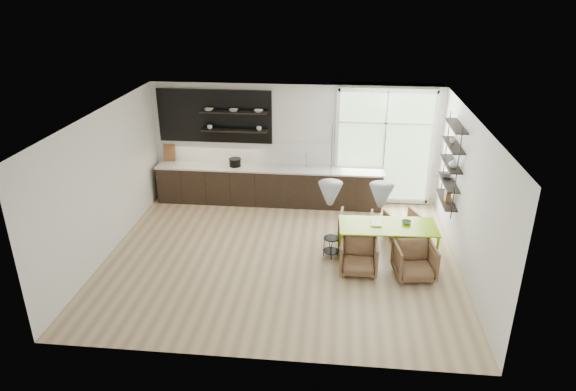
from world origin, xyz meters
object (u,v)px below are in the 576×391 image
object	(u,v)px
dining_table	(388,228)
armchair_front_right	(415,261)
armchair_back_right	(402,225)
armchair_front_left	(359,256)
wire_stool	(331,244)
armchair_back_left	(355,226)

from	to	relation	value
dining_table	armchair_front_right	xyz separation A→B (m)	(0.46, -0.71, -0.31)
armchair_back_right	armchair_front_left	size ratio (longest dim) A/B	0.92
wire_stool	dining_table	bearing A→B (deg)	5.29
armchair_front_right	armchair_front_left	bearing A→B (deg)	168.13
dining_table	armchair_front_left	size ratio (longest dim) A/B	2.70
armchair_front_right	wire_stool	world-z (taller)	armchair_front_right
armchair_front_right	wire_stool	bearing A→B (deg)	151.22
dining_table	armchair_back_left	distance (m)	0.95
dining_table	wire_stool	xyz separation A→B (m)	(-1.10, -0.10, -0.38)
armchair_front_right	armchair_back_right	bearing A→B (deg)	85.38
dining_table	wire_stool	size ratio (longest dim) A/B	4.65
armchair_back_left	armchair_front_left	bearing A→B (deg)	97.61
armchair_back_right	wire_stool	distance (m)	1.76
armchair_back_right	armchair_front_right	distance (m)	1.56
armchair_front_left	armchair_front_right	size ratio (longest dim) A/B	0.97
dining_table	armchair_back_left	size ratio (longest dim) A/B	2.77
armchair_back_right	armchair_front_left	xyz separation A→B (m)	(-0.95, -1.48, 0.03)
dining_table	armchair_back_left	bearing A→B (deg)	130.64
dining_table	armchair_front_right	world-z (taller)	dining_table
armchair_back_left	armchair_front_right	xyz separation A→B (m)	(1.07, -1.36, 0.02)
armchair_back_left	armchair_front_right	bearing A→B (deg)	134.27
armchair_front_left	dining_table	bearing A→B (deg)	48.39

